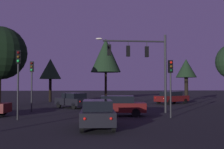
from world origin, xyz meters
TOP-DOWN VIEW (x-y plane):
  - ground_plane at (0.00, 24.50)m, footprint 168.00×168.00m
  - traffic_signal_mast_arm at (3.85, 15.72)m, footprint 5.99×0.49m
  - traffic_light_corner_left at (5.11, 12.04)m, footprint 0.33×0.37m
  - traffic_light_corner_right at (-5.44, 11.69)m, footprint 0.34×0.37m
  - traffic_light_median at (-5.61, 17.01)m, footprint 0.30×0.35m
  - car_nearside_lane at (-0.21, 7.79)m, footprint 1.83×4.47m
  - car_crossing_left at (1.33, 13.68)m, footprint 4.75×2.25m
  - car_far_lane at (9.50, 26.81)m, footprint 4.78×4.03m
  - car_parked_lot at (-2.31, 21.41)m, footprint 3.96×4.20m
  - tree_behind_sign at (-10.03, 22.62)m, footprint 5.57×5.57m
  - tree_left_far at (1.90, 37.57)m, footprint 4.83×4.83m
  - tree_center_horizon at (12.96, 31.38)m, footprint 2.93×2.93m
  - tree_lot_edge at (-6.12, 32.16)m, footprint 3.00×3.00m

SIDE VIEW (x-z plane):
  - ground_plane at x=0.00m, z-range 0.00..0.00m
  - car_parked_lot at x=-2.31m, z-range 0.03..1.55m
  - car_nearside_lane at x=-0.21m, z-range 0.04..1.56m
  - car_crossing_left at x=1.33m, z-range 0.04..1.56m
  - car_far_lane at x=9.50m, z-range 0.04..1.56m
  - traffic_light_corner_left at x=5.11m, z-range 0.87..4.97m
  - traffic_light_median at x=-5.61m, z-range 0.91..5.27m
  - traffic_light_corner_right at x=-5.44m, z-range 0.96..5.64m
  - tree_lot_edge at x=-6.12m, z-range 1.53..7.52m
  - traffic_signal_mast_arm at x=3.85m, z-range 1.29..7.89m
  - tree_center_horizon at x=12.96m, z-range 1.59..7.60m
  - tree_behind_sign at x=-10.03m, z-range 1.44..9.91m
  - tree_left_far at x=1.90m, z-range 2.17..11.97m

